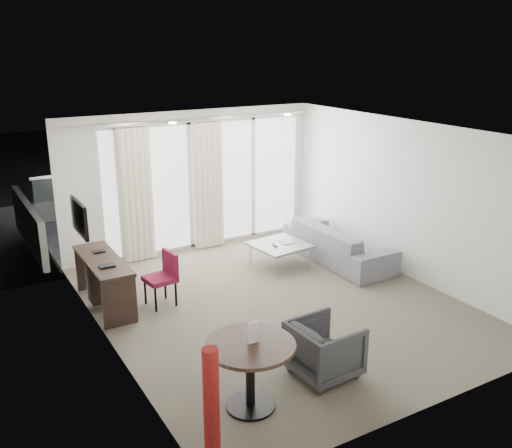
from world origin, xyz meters
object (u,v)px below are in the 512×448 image
desk_chair (160,280)px  tub_armchair (325,349)px  round_table (250,376)px  desk (104,282)px  rattan_chair_a (220,203)px  sofa (339,243)px  rattan_chair_b (243,189)px  coffee_table (279,255)px  red_lamp (212,408)px

desk_chair → tub_armchair: desk_chair is taller
round_table → tub_armchair: size_ratio=1.29×
desk_chair → desk: bearing=144.9°
desk_chair → rattan_chair_a: (2.67, 3.36, 0.01)m
sofa → rattan_chair_b: 4.15m
desk_chair → round_table: 2.87m
coffee_table → desk_chair: bearing=-169.1°
desk → rattan_chair_b: bearing=40.8°
desk_chair → sofa: (3.43, 0.12, -0.08)m
round_table → rattan_chair_a: bearing=66.2°
coffee_table → rattan_chair_b: rattan_chair_b is taller
coffee_table → rattan_chair_b: 4.03m
coffee_table → sofa: bearing=-18.2°
desk → sofa: (4.15, -0.27, -0.04)m
desk → rattan_chair_a: bearing=41.2°
red_lamp → rattan_chair_b: size_ratio=1.55×
red_lamp → sofa: (4.25, 3.57, -0.27)m
sofa → red_lamp: bearing=130.1°
tub_armchair → rattan_chair_b: 7.53m
rattan_chair_b → rattan_chair_a: bearing=-165.3°
desk_chair → round_table: bearing=-98.3°
desk → rattan_chair_b: rattan_chair_b is taller
round_table → sofa: size_ratio=0.42×
desk_chair → red_lamp: 3.56m
desk → sofa: 4.16m
rattan_chair_a → round_table: bearing=-93.5°
sofa → rattan_chair_a: rattan_chair_a is taller
tub_armchair → red_lamp: bearing=108.2°
red_lamp → coffee_table: (3.21, 3.91, -0.41)m
red_lamp → tub_armchair: bearing=21.4°
sofa → rattan_chair_a: 3.33m
tub_armchair → rattan_chair_a: bearing=-18.6°
round_table → coffee_table: (2.47, 3.33, -0.18)m
desk_chair → rattan_chair_a: rattan_chair_a is taller
coffee_table → red_lamp: bearing=-129.3°
coffee_table → rattan_chair_b: bearing=70.3°
desk_chair → tub_armchair: 2.92m
sofa → rattan_chair_b: size_ratio=2.91×
desk_chair → rattan_chair_b: 5.67m
desk_chair → red_lamp: red_lamp is taller
sofa → desk_chair: bearing=92.0°
desk → coffee_table: bearing=1.3°
round_table → red_lamp: bearing=-141.4°
red_lamp → coffee_table: bearing=50.7°
round_table → red_lamp: size_ratio=0.79×
desk → coffee_table: 3.12m
round_table → rattan_chair_a: (2.75, 6.23, 0.03)m
rattan_chair_b → sofa: bearing=-119.3°
round_table → rattan_chair_b: 8.08m
round_table → red_lamp: 0.97m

